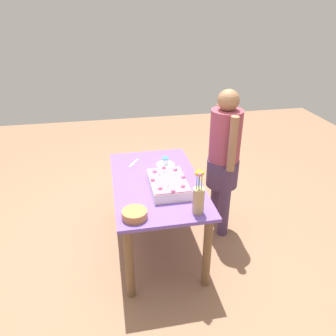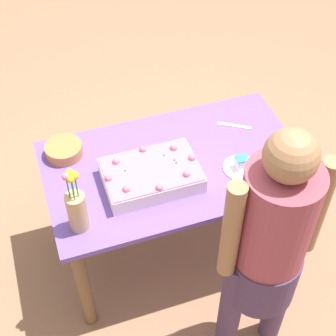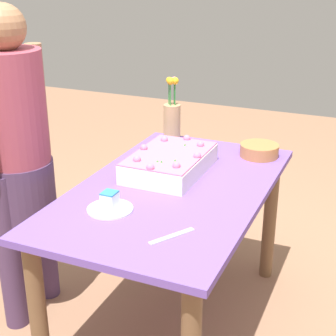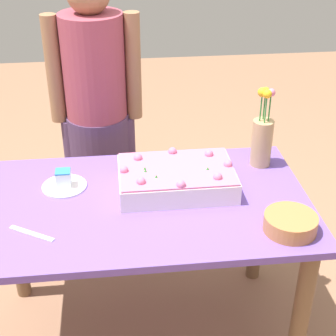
% 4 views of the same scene
% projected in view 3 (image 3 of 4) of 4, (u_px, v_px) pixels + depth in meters
% --- Properties ---
extents(ground_plane, '(8.00, 8.00, 0.00)m').
position_uv_depth(ground_plane, '(172.00, 322.00, 2.52)').
color(ground_plane, '#956B4F').
extents(dining_table, '(1.33, 0.79, 0.73)m').
position_uv_depth(dining_table, '(173.00, 212.00, 2.29)').
color(dining_table, '#6E4EB0').
rests_on(dining_table, ground_plane).
extents(sheet_cake, '(0.47, 0.31, 0.12)m').
position_uv_depth(sheet_cake, '(170.00, 162.00, 2.38)').
color(sheet_cake, white).
rests_on(sheet_cake, dining_table).
extents(serving_plate_with_slice, '(0.18, 0.18, 0.08)m').
position_uv_depth(serving_plate_with_slice, '(110.00, 205.00, 2.03)').
color(serving_plate_with_slice, white).
rests_on(serving_plate_with_slice, dining_table).
extents(cake_knife, '(0.17, 0.12, 0.00)m').
position_uv_depth(cake_knife, '(172.00, 236.00, 1.84)').
color(cake_knife, silver).
rests_on(cake_knife, dining_table).
extents(flower_vase, '(0.09, 0.09, 0.36)m').
position_uv_depth(flower_vase, '(172.00, 119.00, 2.75)').
color(flower_vase, tan).
rests_on(flower_vase, dining_table).
extents(fruit_bowl, '(0.19, 0.19, 0.06)m').
position_uv_depth(fruit_bowl, '(259.00, 150.00, 2.59)').
color(fruit_bowl, '#B97540').
rests_on(fruit_bowl, dining_table).
extents(person_standing, '(0.45, 0.31, 1.49)m').
position_uv_depth(person_standing, '(16.00, 150.00, 2.31)').
color(person_standing, '#4B3457').
rests_on(person_standing, ground_plane).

